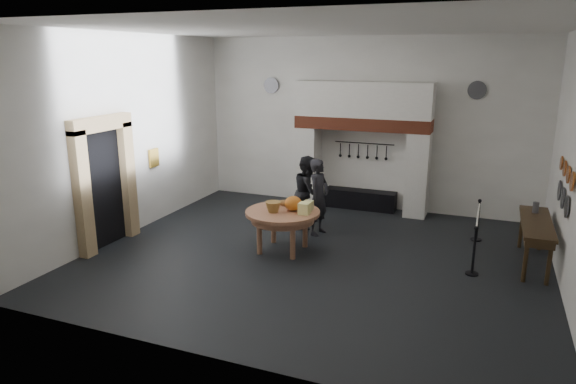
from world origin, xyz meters
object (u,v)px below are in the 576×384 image
at_px(side_table, 537,223).
at_px(visitor_far, 308,192).
at_px(visitor_near, 319,197).
at_px(work_table, 283,212).
at_px(barrier_post_near, 474,252).
at_px(barrier_post_far, 478,221).
at_px(iron_range, 360,199).

bearing_deg(side_table, visitor_far, 173.41).
relative_size(visitor_near, visitor_far, 1.02).
distance_m(work_table, side_table, 5.00).
height_order(visitor_far, barrier_post_near, visitor_far).
bearing_deg(visitor_far, barrier_post_far, -95.64).
distance_m(iron_range, visitor_near, 2.49).
relative_size(work_table, visitor_far, 0.90).
distance_m(side_table, barrier_post_far, 1.57).
relative_size(visitor_near, barrier_post_near, 1.96).
xyz_separation_m(visitor_near, side_table, (4.51, -0.17, -0.01)).
xyz_separation_m(work_table, visitor_near, (0.37, 1.28, 0.04)).
xyz_separation_m(iron_range, side_table, (4.10, -2.54, 0.62)).
bearing_deg(visitor_near, barrier_post_near, -95.97).
bearing_deg(barrier_post_near, visitor_near, 162.06).
bearing_deg(barrier_post_near, work_table, -177.49).
height_order(iron_range, side_table, side_table).
bearing_deg(side_table, visitor_near, 177.88).
relative_size(work_table, side_table, 0.71).
height_order(iron_range, barrier_post_far, barrier_post_far).
height_order(visitor_near, side_table, visitor_near).
bearing_deg(iron_range, barrier_post_near, -49.03).
bearing_deg(barrier_post_near, side_table, 41.23).
bearing_deg(barrier_post_far, work_table, -150.28).
xyz_separation_m(visitor_far, side_table, (4.91, -0.57, 0.00)).
bearing_deg(iron_range, side_table, -31.75).
distance_m(visitor_near, side_table, 4.51).
relative_size(visitor_far, barrier_post_far, 1.93).
relative_size(work_table, visitor_near, 0.88).
bearing_deg(visitor_far, barrier_post_near, -124.46).
distance_m(work_table, barrier_post_far, 4.39).
relative_size(visitor_near, side_table, 0.80).
bearing_deg(work_table, barrier_post_near, 2.51).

